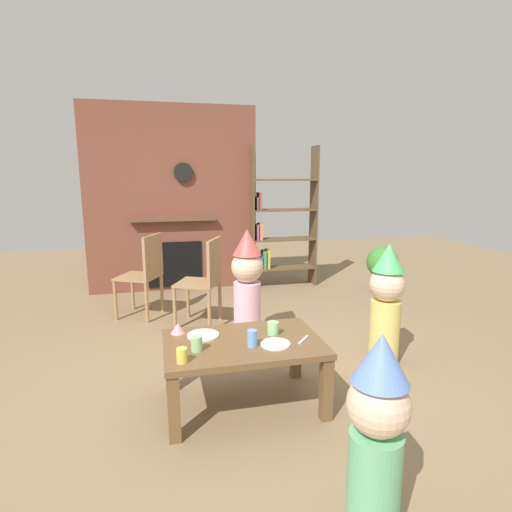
{
  "coord_description": "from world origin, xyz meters",
  "views": [
    {
      "loc": [
        -0.67,
        -2.98,
        1.53
      ],
      "look_at": [
        0.15,
        0.4,
        0.84
      ],
      "focal_mm": 29.17,
      "sensor_mm": 36.0,
      "label": 1
    }
  ],
  "objects_px": {
    "coffee_table": "(243,351)",
    "child_with_cone_hat": "(377,435)",
    "bookshelf": "(278,225)",
    "dining_chair_middle": "(206,277)",
    "birthday_cake_slice": "(178,328)",
    "paper_plate_front": "(275,344)",
    "potted_plant_tall": "(382,265)",
    "paper_plate_rear": "(203,335)",
    "child_in_pink": "(386,302)",
    "paper_cup_far_left": "(182,355)",
    "dining_chair_left": "(146,271)",
    "paper_cup_near_left": "(273,328)",
    "paper_cup_near_right": "(197,344)",
    "paper_cup_center": "(252,338)",
    "child_by_the_chairs": "(247,283)"
  },
  "relations": [
    {
      "from": "paper_cup_far_left",
      "to": "coffee_table",
      "type": "bearing_deg",
      "value": 29.2
    },
    {
      "from": "paper_cup_center",
      "to": "paper_plate_rear",
      "type": "distance_m",
      "value": 0.38
    },
    {
      "from": "paper_plate_rear",
      "to": "child_by_the_chairs",
      "type": "bearing_deg",
      "value": 61.15
    },
    {
      "from": "paper_cup_far_left",
      "to": "child_with_cone_hat",
      "type": "xyz_separation_m",
      "value": [
        0.72,
        -0.93,
        -0.01
      ]
    },
    {
      "from": "paper_cup_center",
      "to": "paper_plate_rear",
      "type": "bearing_deg",
      "value": 138.51
    },
    {
      "from": "paper_cup_far_left",
      "to": "dining_chair_middle",
      "type": "relative_size",
      "value": 0.1
    },
    {
      "from": "paper_cup_far_left",
      "to": "child_by_the_chairs",
      "type": "bearing_deg",
      "value": 62.59
    },
    {
      "from": "coffee_table",
      "to": "paper_plate_front",
      "type": "height_order",
      "value": "paper_plate_front"
    },
    {
      "from": "paper_plate_rear",
      "to": "coffee_table",
      "type": "bearing_deg",
      "value": -30.62
    },
    {
      "from": "dining_chair_middle",
      "to": "potted_plant_tall",
      "type": "xyz_separation_m",
      "value": [
        2.38,
        0.69,
        -0.15
      ]
    },
    {
      "from": "paper_cup_far_left",
      "to": "potted_plant_tall",
      "type": "bearing_deg",
      "value": 42.22
    },
    {
      "from": "coffee_table",
      "to": "potted_plant_tall",
      "type": "bearing_deg",
      "value": 44.09
    },
    {
      "from": "paper_cup_center",
      "to": "child_with_cone_hat",
      "type": "bearing_deg",
      "value": -75.47
    },
    {
      "from": "dining_chair_left",
      "to": "dining_chair_middle",
      "type": "distance_m",
      "value": 0.73
    },
    {
      "from": "dining_chair_left",
      "to": "paper_cup_far_left",
      "type": "bearing_deg",
      "value": 122.66
    },
    {
      "from": "paper_cup_far_left",
      "to": "child_with_cone_hat",
      "type": "relative_size",
      "value": 0.09
    },
    {
      "from": "paper_cup_near_left",
      "to": "bookshelf",
      "type": "bearing_deg",
      "value": 72.85
    },
    {
      "from": "coffee_table",
      "to": "paper_plate_rear",
      "type": "height_order",
      "value": "paper_plate_rear"
    },
    {
      "from": "birthday_cake_slice",
      "to": "child_in_pink",
      "type": "distance_m",
      "value": 1.64
    },
    {
      "from": "potted_plant_tall",
      "to": "paper_cup_near_right",
      "type": "bearing_deg",
      "value": -138.42
    },
    {
      "from": "potted_plant_tall",
      "to": "child_by_the_chairs",
      "type": "bearing_deg",
      "value": -150.07
    },
    {
      "from": "paper_cup_near_left",
      "to": "paper_plate_front",
      "type": "height_order",
      "value": "paper_cup_near_left"
    },
    {
      "from": "coffee_table",
      "to": "child_with_cone_hat",
      "type": "relative_size",
      "value": 1.11
    },
    {
      "from": "paper_cup_near_right",
      "to": "dining_chair_left",
      "type": "relative_size",
      "value": 0.11
    },
    {
      "from": "paper_cup_near_right",
      "to": "birthday_cake_slice",
      "type": "xyz_separation_m",
      "value": [
        -0.1,
        0.32,
        -0.01
      ]
    },
    {
      "from": "paper_cup_center",
      "to": "birthday_cake_slice",
      "type": "bearing_deg",
      "value": 142.39
    },
    {
      "from": "bookshelf",
      "to": "dining_chair_left",
      "type": "xyz_separation_m",
      "value": [
        -1.74,
        -0.9,
        -0.33
      ]
    },
    {
      "from": "coffee_table",
      "to": "child_in_pink",
      "type": "relative_size",
      "value": 1.03
    },
    {
      "from": "birthday_cake_slice",
      "to": "paper_plate_front",
      "type": "bearing_deg",
      "value": -30.57
    },
    {
      "from": "bookshelf",
      "to": "dining_chair_middle",
      "type": "height_order",
      "value": "bookshelf"
    },
    {
      "from": "dining_chair_left",
      "to": "potted_plant_tall",
      "type": "xyz_separation_m",
      "value": [
        2.98,
        0.28,
        -0.15
      ]
    },
    {
      "from": "coffee_table",
      "to": "paper_cup_near_right",
      "type": "xyz_separation_m",
      "value": [
        -0.31,
        -0.09,
        0.12
      ]
    },
    {
      "from": "paper_cup_near_right",
      "to": "paper_cup_center",
      "type": "xyz_separation_m",
      "value": [
        0.35,
        -0.02,
        0.01
      ]
    },
    {
      "from": "bookshelf",
      "to": "paper_plate_rear",
      "type": "distance_m",
      "value": 3.06
    },
    {
      "from": "dining_chair_left",
      "to": "dining_chair_middle",
      "type": "xyz_separation_m",
      "value": [
        0.6,
        -0.42,
        0.0
      ]
    },
    {
      "from": "child_by_the_chairs",
      "to": "paper_cup_near_right",
      "type": "bearing_deg",
      "value": -12.64
    },
    {
      "from": "child_in_pink",
      "to": "dining_chair_left",
      "type": "relative_size",
      "value": 1.11
    },
    {
      "from": "paper_plate_rear",
      "to": "child_in_pink",
      "type": "bearing_deg",
      "value": 7.21
    },
    {
      "from": "paper_cup_far_left",
      "to": "paper_plate_front",
      "type": "xyz_separation_m",
      "value": [
        0.6,
        0.12,
        -0.04
      ]
    },
    {
      "from": "paper_cup_near_left",
      "to": "potted_plant_tall",
      "type": "relative_size",
      "value": 0.15
    },
    {
      "from": "birthday_cake_slice",
      "to": "dining_chair_middle",
      "type": "relative_size",
      "value": 0.11
    },
    {
      "from": "paper_cup_far_left",
      "to": "paper_plate_rear",
      "type": "bearing_deg",
      "value": 66.3
    },
    {
      "from": "paper_plate_rear",
      "to": "birthday_cake_slice",
      "type": "distance_m",
      "value": 0.19
    },
    {
      "from": "paper_plate_front",
      "to": "dining_chair_left",
      "type": "bearing_deg",
      "value": 111.93
    },
    {
      "from": "coffee_table",
      "to": "potted_plant_tall",
      "type": "distance_m",
      "value": 3.24
    },
    {
      "from": "paper_plate_front",
      "to": "child_by_the_chairs",
      "type": "relative_size",
      "value": 0.18
    },
    {
      "from": "dining_chair_left",
      "to": "dining_chair_middle",
      "type": "height_order",
      "value": "same"
    },
    {
      "from": "paper_cup_near_left",
      "to": "dining_chair_middle",
      "type": "distance_m",
      "value": 1.52
    },
    {
      "from": "dining_chair_middle",
      "to": "potted_plant_tall",
      "type": "relative_size",
      "value": 1.5
    },
    {
      "from": "paper_plate_rear",
      "to": "potted_plant_tall",
      "type": "height_order",
      "value": "potted_plant_tall"
    }
  ]
}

